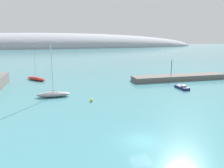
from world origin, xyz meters
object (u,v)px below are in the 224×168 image
Objects in this scene: mooring_buoy_yellow at (91,100)px; harbor_lamp_post at (172,65)px; sailboat_grey_mid_mooring at (53,94)px; sailboat_red_near_shore at (36,78)px; motorboat_navy_foreground at (182,87)px.

harbor_lamp_post is at bearing 31.20° from mooring_buoy_yellow.
sailboat_red_near_shore is at bearing 106.81° from sailboat_grey_mid_mooring.
sailboat_red_near_shore reaches higher than motorboat_navy_foreground.
motorboat_navy_foreground is 8.20× the size of mooring_buoy_yellow.
sailboat_red_near_shore is at bearing -120.50° from motorboat_navy_foreground.
sailboat_red_near_shore is 38.92m from motorboat_navy_foreground.
mooring_buoy_yellow is 29.54m from harbor_lamp_post.
mooring_buoy_yellow is (-22.09, -4.79, -0.06)m from motorboat_navy_foreground.
harbor_lamp_post reaches higher than mooring_buoy_yellow.
motorboat_navy_foreground is 1.03× the size of harbor_lamp_post.
motorboat_navy_foreground is at bearing 12.23° from mooring_buoy_yellow.
sailboat_red_near_shore is 0.71× the size of sailboat_grey_mid_mooring.
sailboat_grey_mid_mooring is at bearing 154.93° from sailboat_red_near_shore.
sailboat_red_near_shore is 1.65× the size of harbor_lamp_post.
harbor_lamp_post is at bearing 20.00° from sailboat_grey_mid_mooring.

